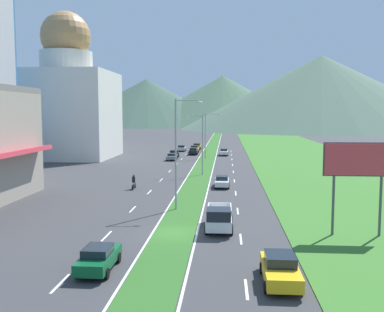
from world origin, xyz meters
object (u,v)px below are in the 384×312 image
car_0 (99,258)px  car_7 (195,149)px  car_2 (222,181)px  car_3 (174,154)px  street_lamp_mid (201,141)px  car_1 (193,151)px  car_5 (197,146)px  street_lamp_far (207,132)px  street_lamp_near (178,148)px  car_8 (182,148)px  car_4 (224,152)px  car_9 (280,269)px  pickup_truck_0 (219,218)px  car_6 (172,157)px  billboard_roadside (358,165)px  motorcycle_rider (134,183)px

car_0 → car_7: car_7 is taller
car_2 → car_3: (-10.42, 36.16, 0.07)m
street_lamp_mid → car_7: street_lamp_mid is taller
car_1 → car_3: (-3.57, -6.64, 0.00)m
car_5 → car_2: bearing=-173.0°
street_lamp_mid → street_lamp_far: size_ratio=0.98×
street_lamp_near → car_8: bearing=95.6°
car_1 → car_7: (-0.19, 6.30, 0.02)m
car_4 → car_8: 14.21m
street_lamp_near → car_9: (7.62, -17.88, -5.23)m
car_2 → pickup_truck_0: size_ratio=0.80×
street_lamp_mid → car_0: size_ratio=2.05×
car_3 → car_8: size_ratio=1.01×
street_lamp_mid → car_3: 26.89m
car_8 → car_6: bearing=-179.6°
car_3 → car_9: 68.94m
street_lamp_near → car_0: (-2.95, -16.76, -5.27)m
car_8 → street_lamp_mid: bearing=-170.2°
car_6 → car_7: size_ratio=1.00×
car_0 → pickup_truck_0: pickup_truck_0 is taller
street_lamp_near → car_1: street_lamp_near is taller
billboard_roadside → car_8: bearing=106.0°
car_7 → car_8: car_7 is taller
street_lamp_mid → billboard_roadside: bearing=-66.8°
car_8 → car_7: bearing=-123.8°
car_3 → street_lamp_mid: bearing=-164.5°
car_7 → car_9: size_ratio=0.95×
street_lamp_mid → car_8: bearing=99.8°
car_1 → car_7: bearing=1.8°
car_0 → car_6: (-3.23, 61.14, -0.04)m
car_8 → motorcycle_rider: size_ratio=2.02×
street_lamp_far → car_7: 15.57m
car_2 → car_8: car_8 is taller
street_lamp_mid → car_7: 38.92m
car_5 → pickup_truck_0: size_ratio=0.79×
street_lamp_near → street_lamp_far: bearing=89.2°
car_7 → motorcycle_rider: (-3.77, -51.44, -0.06)m
car_4 → car_5: car_5 is taller
car_7 → motorcycle_rider: motorcycle_rider is taller
street_lamp_near → car_7: street_lamp_near is taller
street_lamp_far → car_9: bearing=-84.0°
car_2 → car_3: 37.63m
car_9 → car_4: bearing=-177.2°
car_7 → car_9: bearing=-172.5°
street_lamp_near → car_7: (-2.97, 62.56, -5.23)m
car_8 → street_lamp_near: bearing=-174.4°
car_9 → motorcycle_rider: size_ratio=2.33×
street_lamp_mid → car_3: (-7.08, 25.56, -4.38)m
street_lamp_mid → car_5: street_lamp_mid is taller
street_lamp_near → car_8: 65.32m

